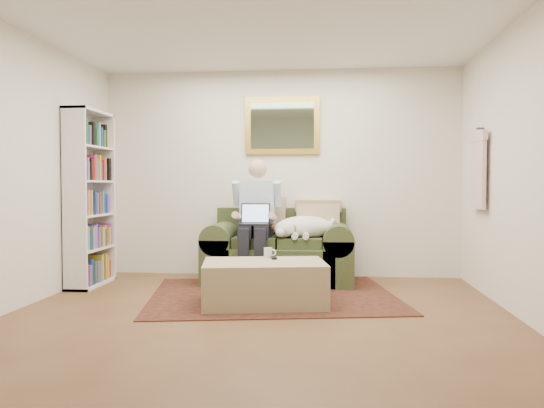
% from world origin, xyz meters
% --- Properties ---
extents(room_shell, '(4.51, 5.00, 2.61)m').
position_xyz_m(room_shell, '(0.00, 0.35, 1.30)').
color(room_shell, brown).
rests_on(room_shell, ground).
extents(rug, '(2.81, 2.40, 0.01)m').
position_xyz_m(rug, '(0.04, 1.25, 0.01)').
color(rug, black).
rests_on(rug, room_shell).
extents(sofa, '(1.73, 0.88, 1.04)m').
position_xyz_m(sofa, '(0.04, 2.03, 0.30)').
color(sofa, '#404B27').
rests_on(sofa, room_shell).
extents(seated_man, '(0.57, 0.82, 1.46)m').
position_xyz_m(seated_man, '(-0.22, 1.87, 0.73)').
color(seated_man, '#8CB2D8').
rests_on(seated_man, sofa).
extents(laptop, '(0.34, 0.27, 0.24)m').
position_xyz_m(laptop, '(-0.22, 1.80, 0.76)').
color(laptop, black).
rests_on(laptop, seated_man).
extents(sleeping_dog, '(0.71, 0.45, 0.26)m').
position_xyz_m(sleeping_dog, '(0.35, 1.94, 0.66)').
color(sleeping_dog, white).
rests_on(sleeping_dog, sofa).
extents(ottoman, '(1.26, 0.92, 0.42)m').
position_xyz_m(ottoman, '(0.01, 0.80, 0.21)').
color(ottoman, tan).
rests_on(ottoman, room_shell).
extents(coffee_mug, '(0.08, 0.08, 0.10)m').
position_xyz_m(coffee_mug, '(0.01, 1.08, 0.47)').
color(coffee_mug, white).
rests_on(coffee_mug, ottoman).
extents(tv_remote, '(0.07, 0.16, 0.02)m').
position_xyz_m(tv_remote, '(0.08, 1.00, 0.43)').
color(tv_remote, black).
rests_on(tv_remote, ottoman).
extents(bookshelf, '(0.28, 0.80, 2.00)m').
position_xyz_m(bookshelf, '(-2.10, 1.60, 1.00)').
color(bookshelf, white).
rests_on(bookshelf, room_shell).
extents(wall_mirror, '(0.94, 0.04, 0.72)m').
position_xyz_m(wall_mirror, '(0.04, 2.47, 1.90)').
color(wall_mirror, gold).
rests_on(wall_mirror, room_shell).
extents(hanging_shirt, '(0.06, 0.52, 0.90)m').
position_xyz_m(hanging_shirt, '(2.19, 1.60, 1.35)').
color(hanging_shirt, beige).
rests_on(hanging_shirt, room_shell).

